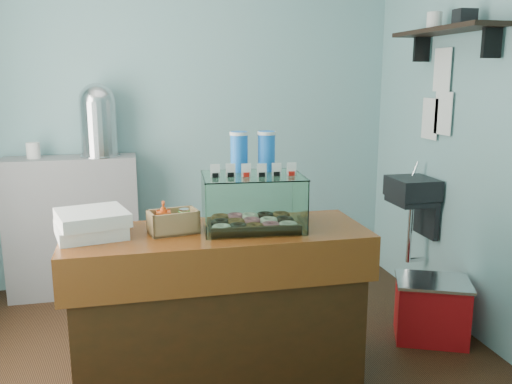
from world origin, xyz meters
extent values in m
plane|color=black|center=(0.00, 0.00, 0.00)|extent=(3.50, 3.50, 0.00)
cube|color=#82B8BE|center=(0.00, 1.50, 1.40)|extent=(3.50, 0.04, 2.80)
cube|color=#82B8BE|center=(0.00, -1.50, 1.40)|extent=(3.50, 0.04, 2.80)
cube|color=#82B8BE|center=(1.75, 0.00, 1.40)|extent=(0.04, 3.00, 2.80)
cube|color=black|center=(1.58, 0.55, 0.90)|extent=(0.30, 0.35, 0.15)
cube|color=black|center=(1.71, 0.55, 0.70)|extent=(0.04, 0.30, 0.35)
cylinder|color=silver|center=(1.65, 0.65, 1.02)|extent=(0.02, 0.02, 0.12)
cylinder|color=silver|center=(1.58, 0.55, 0.55)|extent=(0.04, 0.04, 0.45)
cube|color=black|center=(1.60, 0.30, 2.00)|extent=(0.25, 1.00, 0.03)
cube|color=black|center=(1.67, -0.10, 1.90)|extent=(0.12, 0.03, 0.18)
cube|color=black|center=(1.67, 0.70, 1.90)|extent=(0.12, 0.03, 0.18)
cube|color=white|center=(1.73, 0.45, 1.45)|extent=(0.01, 0.21, 0.30)
cube|color=white|center=(1.73, 0.62, 1.40)|extent=(0.01, 0.21, 0.30)
cube|color=white|center=(1.73, 0.50, 1.75)|extent=(0.01, 0.21, 0.30)
cube|color=#3C1D0B|center=(0.00, -0.25, 0.42)|extent=(1.50, 0.56, 0.84)
cube|color=#471A09|center=(0.00, -0.25, 0.87)|extent=(1.60, 0.60, 0.06)
cube|color=#471A09|center=(0.00, -0.53, 0.75)|extent=(1.60, 0.04, 0.18)
cube|color=gray|center=(-0.90, 1.32, 0.55)|extent=(1.00, 0.32, 1.10)
cube|color=#362010|center=(0.20, -0.24, 0.91)|extent=(0.49, 0.37, 0.02)
torus|color=silver|center=(0.01, -0.33, 0.94)|extent=(0.10, 0.10, 0.03)
torus|color=black|center=(0.10, -0.34, 0.94)|extent=(0.10, 0.10, 0.03)
torus|color=brown|center=(0.19, -0.35, 0.94)|extent=(0.10, 0.10, 0.03)
torus|color=#C65D76|center=(0.27, -0.35, 0.94)|extent=(0.10, 0.10, 0.03)
torus|color=silver|center=(0.36, -0.36, 0.94)|extent=(0.10, 0.10, 0.03)
torus|color=black|center=(0.02, -0.22, 0.94)|extent=(0.10, 0.10, 0.03)
torus|color=brown|center=(0.11, -0.23, 0.94)|extent=(0.10, 0.10, 0.03)
torus|color=#C65D76|center=(0.20, -0.24, 0.94)|extent=(0.10, 0.10, 0.03)
torus|color=silver|center=(0.28, -0.24, 0.94)|extent=(0.10, 0.10, 0.03)
torus|color=black|center=(0.37, -0.25, 0.94)|extent=(0.10, 0.10, 0.03)
torus|color=brown|center=(0.03, -0.12, 0.94)|extent=(0.10, 0.10, 0.03)
torus|color=#C65D76|center=(0.12, -0.12, 0.94)|extent=(0.10, 0.10, 0.03)
torus|color=silver|center=(0.20, -0.13, 0.94)|extent=(0.10, 0.10, 0.03)
torus|color=black|center=(0.29, -0.14, 0.94)|extent=(0.10, 0.10, 0.03)
torus|color=brown|center=(0.38, -0.14, 0.94)|extent=(0.10, 0.10, 0.03)
cube|color=white|center=(0.18, -0.43, 1.04)|extent=(0.52, 0.05, 0.29)
cube|color=white|center=(0.21, -0.05, 1.04)|extent=(0.52, 0.05, 0.29)
cube|color=white|center=(-0.06, -0.22, 1.04)|extent=(0.04, 0.38, 0.29)
cube|color=white|center=(0.46, -0.26, 1.04)|extent=(0.04, 0.38, 0.29)
cube|color=white|center=(0.20, -0.24, 1.19)|extent=(0.56, 0.43, 0.01)
cube|color=white|center=(-0.01, -0.27, 1.23)|extent=(0.05, 0.01, 0.07)
cube|color=black|center=(-0.01, -0.27, 1.20)|extent=(0.03, 0.02, 0.02)
cube|color=white|center=(0.07, -0.28, 1.23)|extent=(0.05, 0.01, 0.07)
cube|color=black|center=(0.07, -0.28, 1.20)|extent=(0.03, 0.02, 0.02)
cube|color=white|center=(0.15, -0.28, 1.23)|extent=(0.05, 0.01, 0.07)
cube|color=red|center=(0.15, -0.28, 1.20)|extent=(0.03, 0.02, 0.02)
cube|color=white|center=(0.23, -0.29, 1.23)|extent=(0.05, 0.01, 0.07)
cube|color=black|center=(0.23, -0.29, 1.20)|extent=(0.03, 0.02, 0.02)
cube|color=white|center=(0.31, -0.30, 1.23)|extent=(0.05, 0.01, 0.07)
cube|color=black|center=(0.31, -0.30, 1.20)|extent=(0.03, 0.02, 0.02)
cube|color=white|center=(0.39, -0.30, 1.23)|extent=(0.05, 0.01, 0.07)
cube|color=red|center=(0.39, -0.30, 1.20)|extent=(0.03, 0.02, 0.02)
cylinder|color=blue|center=(0.15, -0.11, 1.30)|extent=(0.09, 0.09, 0.22)
cylinder|color=white|center=(0.15, -0.11, 1.40)|extent=(0.10, 0.10, 0.02)
cylinder|color=blue|center=(0.30, -0.13, 1.30)|extent=(0.09, 0.09, 0.22)
cylinder|color=white|center=(0.30, -0.13, 1.40)|extent=(0.10, 0.10, 0.02)
cube|color=tan|center=(-0.23, -0.24, 0.91)|extent=(0.28, 0.20, 0.01)
cube|color=tan|center=(-0.22, -0.30, 0.96)|extent=(0.25, 0.06, 0.12)
cube|color=tan|center=(-0.24, -0.17, 0.96)|extent=(0.25, 0.06, 0.12)
cube|color=tan|center=(-0.35, -0.26, 0.96)|extent=(0.04, 0.15, 0.12)
cube|color=tan|center=(-0.11, -0.21, 0.96)|extent=(0.04, 0.15, 0.12)
imported|color=#E04E15|center=(-0.28, -0.25, 0.99)|extent=(0.09, 0.09, 0.16)
cylinder|color=green|center=(-0.17, -0.23, 0.96)|extent=(0.06, 0.06, 0.10)
cylinder|color=silver|center=(-0.17, -0.23, 1.02)|extent=(0.05, 0.05, 0.01)
cube|color=white|center=(-0.65, -0.20, 0.93)|extent=(0.39, 0.39, 0.07)
cube|color=white|center=(-0.64, -0.21, 1.00)|extent=(0.41, 0.41, 0.07)
cylinder|color=silver|center=(-0.66, 1.31, 1.10)|extent=(0.30, 0.30, 0.01)
cylinder|color=silver|center=(-0.66, 1.31, 1.32)|extent=(0.27, 0.27, 0.41)
sphere|color=silver|center=(-0.66, 1.31, 1.52)|extent=(0.27, 0.27, 0.27)
cube|color=red|center=(1.45, -0.03, 0.19)|extent=(0.54, 0.48, 0.39)
cube|color=silver|center=(1.45, -0.03, 0.40)|extent=(0.57, 0.51, 0.02)
camera|label=1|loc=(-0.42, -3.00, 1.70)|focal=38.00mm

